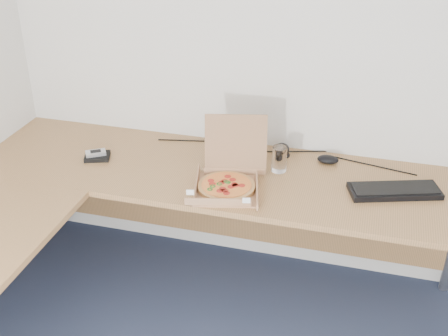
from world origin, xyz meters
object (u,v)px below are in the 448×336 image
(keyboard, at_px, (394,191))
(wallet, at_px, (97,156))
(drinking_glass, at_px, (279,159))
(desk, at_px, (127,212))
(pizza_box, at_px, (228,182))

(keyboard, bearing_deg, wallet, 163.44)
(drinking_glass, bearing_deg, keyboard, -7.45)
(desk, bearing_deg, pizza_box, 34.30)
(keyboard, height_order, wallet, keyboard)
(wallet, bearing_deg, desk, -68.71)
(drinking_glass, distance_m, keyboard, 0.57)
(pizza_box, distance_m, wallet, 0.74)
(pizza_box, bearing_deg, desk, -158.87)
(pizza_box, bearing_deg, keyboard, -1.06)
(desk, relative_size, keyboard, 5.97)
(pizza_box, height_order, keyboard, pizza_box)
(pizza_box, distance_m, keyboard, 0.78)
(desk, distance_m, drinking_glass, 0.80)
(desk, distance_m, pizza_box, 0.49)
(drinking_glass, relative_size, keyboard, 0.31)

